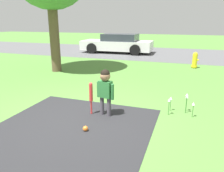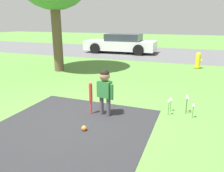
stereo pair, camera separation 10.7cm
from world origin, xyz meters
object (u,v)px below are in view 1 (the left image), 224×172
(child, at_px, (105,86))
(fire_hydrant, at_px, (195,60))
(sports_ball, at_px, (85,129))
(parked_car, at_px, (118,44))
(baseball_bat, at_px, (91,94))

(child, relative_size, fire_hydrant, 1.46)
(sports_ball, xyz_separation_m, fire_hydrant, (1.84, 6.38, 0.28))
(sports_ball, height_order, parked_car, parked_car)
(child, bearing_deg, sports_ball, -85.43)
(fire_hydrant, bearing_deg, child, -107.28)
(child, height_order, parked_car, parked_car)
(parked_car, bearing_deg, baseball_bat, 102.97)
(fire_hydrant, height_order, parked_car, parked_car)
(sports_ball, bearing_deg, parked_car, 104.88)
(baseball_bat, relative_size, fire_hydrant, 1.04)
(parked_car, bearing_deg, child, 104.80)
(fire_hydrant, distance_m, parked_car, 5.54)
(child, bearing_deg, baseball_bat, -160.81)
(baseball_bat, bearing_deg, child, 7.97)
(baseball_bat, xyz_separation_m, parked_car, (-2.37, 9.00, 0.11))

